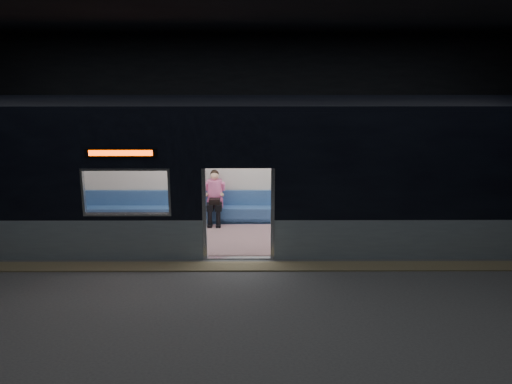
{
  "coord_description": "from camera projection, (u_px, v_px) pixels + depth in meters",
  "views": [
    {
      "loc": [
        0.32,
        -10.18,
        4.44
      ],
      "look_at": [
        0.38,
        2.3,
        1.2
      ],
      "focal_mm": 38.0,
      "sensor_mm": 36.0,
      "label": 1
    }
  ],
  "objects": [
    {
      "name": "handbag",
      "position": [
        215.0,
        201.0,
        13.99
      ],
      "size": [
        0.29,
        0.26,
        0.14
      ],
      "primitive_type": "cube",
      "rotation": [
        0.0,
        0.0,
        -0.06
      ],
      "color": "black",
      "rests_on": "passenger"
    },
    {
      "name": "station_floor",
      "position": [
        238.0,
        278.0,
        10.97
      ],
      "size": [
        24.0,
        14.0,
        0.01
      ],
      "primitive_type": "cube",
      "color": "#47494C",
      "rests_on": "ground"
    },
    {
      "name": "transit_map",
      "position": [
        429.0,
        168.0,
        14.36
      ],
      "size": [
        0.91,
        0.03,
        0.59
      ],
      "primitive_type": "cube",
      "color": "white",
      "rests_on": "metro_car"
    },
    {
      "name": "station_envelope",
      "position": [
        236.0,
        95.0,
        10.04
      ],
      "size": [
        24.0,
        14.0,
        5.0
      ],
      "color": "black",
      "rests_on": "station_floor"
    },
    {
      "name": "tactile_strip",
      "position": [
        238.0,
        266.0,
        11.49
      ],
      "size": [
        22.8,
        0.5,
        0.03
      ],
      "primitive_type": "cube",
      "color": "#8C7F59",
      "rests_on": "station_floor"
    },
    {
      "name": "passenger",
      "position": [
        215.0,
        194.0,
        14.19
      ],
      "size": [
        0.42,
        0.72,
        1.41
      ],
      "rotation": [
        0.0,
        0.0,
        0.08
      ],
      "color": "black",
      "rests_on": "metro_car"
    },
    {
      "name": "metro_car",
      "position": [
        240.0,
        163.0,
        12.96
      ],
      "size": [
        18.0,
        3.04,
        3.35
      ],
      "color": "#93A6B0",
      "rests_on": "station_floor"
    }
  ]
}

